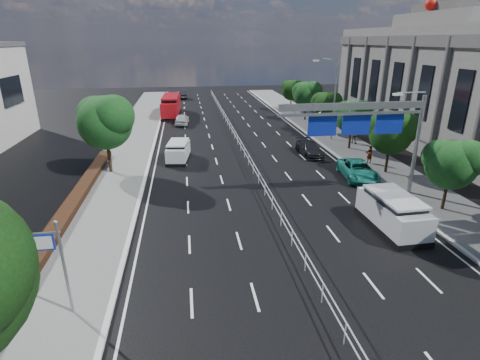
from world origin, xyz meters
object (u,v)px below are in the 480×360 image
object	(u,v)px
overhead_gantry	(368,120)
red_bus	(171,105)
near_car_silver	(182,119)
pedestrian_b	(354,136)
white_minivan	(178,151)
near_car_dark	(182,95)
pedestrian_a	(370,154)
toilet_sign	(49,254)
parked_car_teal	(358,170)
silver_minivan	(393,212)
parked_car_dark	(310,149)

from	to	relation	value
overhead_gantry	red_bus	distance (m)	36.66
near_car_silver	pedestrian_b	xyz separation A→B (m)	(18.41, -13.04, 0.24)
overhead_gantry	white_minivan	xyz separation A→B (m)	(-13.03, 10.72, -4.71)
overhead_gantry	near_car_dark	world-z (taller)	overhead_gantry
near_car_dark	pedestrian_a	size ratio (longest dim) A/B	2.64
toilet_sign	near_car_silver	distance (m)	37.20
overhead_gantry	parked_car_teal	xyz separation A→B (m)	(1.56, 3.66, -4.90)
white_minivan	silver_minivan	distance (m)	20.18
toilet_sign	near_car_silver	world-z (taller)	toilet_sign
toilet_sign	parked_car_dark	size ratio (longest dim) A/B	0.97
toilet_sign	silver_minivan	size ratio (longest dim) A/B	0.83
pedestrian_a	pedestrian_b	xyz separation A→B (m)	(1.55, 6.74, 0.01)
red_bus	overhead_gantry	bearing A→B (deg)	-64.28
red_bus	near_car_dark	xyz separation A→B (m)	(1.58, 17.09, -0.83)
overhead_gantry	parked_car_teal	distance (m)	6.31
overhead_gantry	silver_minivan	xyz separation A→B (m)	(-0.24, -4.88, -4.55)
toilet_sign	pedestrian_a	world-z (taller)	toilet_sign
overhead_gantry	pedestrian_a	distance (m)	9.36
near_car_dark	white_minivan	bearing A→B (deg)	84.37
overhead_gantry	near_car_silver	world-z (taller)	overhead_gantry
toilet_sign	pedestrian_a	size ratio (longest dim) A/B	2.69
toilet_sign	overhead_gantry	world-z (taller)	overhead_gantry
near_car_dark	silver_minivan	distance (m)	56.88
white_minivan	overhead_gantry	bearing A→B (deg)	-31.58
near_car_silver	pedestrian_b	world-z (taller)	pedestrian_b
toilet_sign	silver_minivan	bearing A→B (deg)	16.49
white_minivan	parked_car_dark	xyz separation A→B (m)	(12.79, -0.12, -0.24)
parked_car_teal	pedestrian_b	xyz separation A→B (m)	(4.16, 10.04, 0.25)
overhead_gantry	red_bus	size ratio (longest dim) A/B	1.03
near_car_dark	pedestrian_b	size ratio (longest dim) A/B	2.60
parked_car_teal	pedestrian_b	world-z (taller)	pedestrian_b
parked_car_dark	pedestrian_a	world-z (taller)	pedestrian_a
overhead_gantry	pedestrian_b	xyz separation A→B (m)	(5.72, 13.70, -4.64)
parked_car_dark	overhead_gantry	bearing A→B (deg)	-91.44
toilet_sign	silver_minivan	distance (m)	18.30
near_car_silver	pedestrian_b	size ratio (longest dim) A/B	2.58
pedestrian_a	red_bus	bearing A→B (deg)	-66.56
red_bus	near_car_silver	size ratio (longest dim) A/B	2.35
silver_minivan	pedestrian_b	bearing A→B (deg)	70.61
white_minivan	parked_car_teal	bearing A→B (deg)	-17.95
toilet_sign	white_minivan	distance (m)	21.39
toilet_sign	pedestrian_b	xyz separation A→B (m)	(23.41, 23.75, -1.98)
red_bus	pedestrian_b	size ratio (longest dim) A/B	6.06
overhead_gantry	silver_minivan	world-z (taller)	overhead_gantry
toilet_sign	pedestrian_b	bearing A→B (deg)	45.41
silver_minivan	near_car_silver	bearing A→B (deg)	109.88
overhead_gantry	pedestrian_b	distance (m)	15.55
near_car_silver	near_car_dark	size ratio (longest dim) A/B	0.99
near_car_silver	pedestrian_a	world-z (taller)	pedestrian_a
red_bus	near_car_silver	xyz separation A→B (m)	(1.54, -6.79, -0.81)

